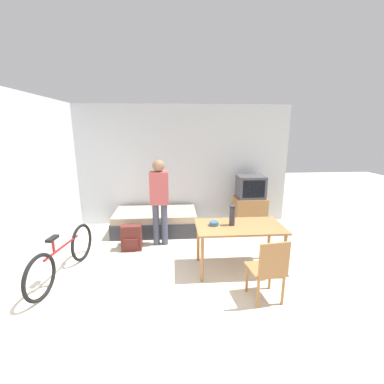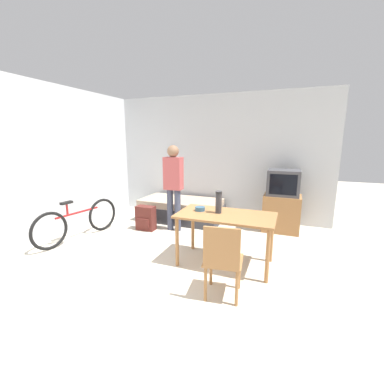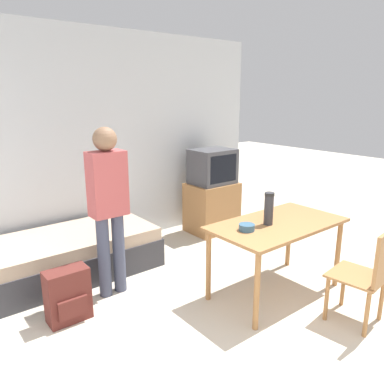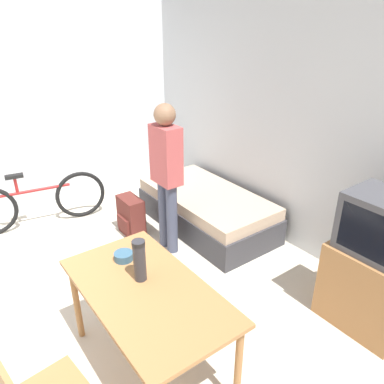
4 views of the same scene
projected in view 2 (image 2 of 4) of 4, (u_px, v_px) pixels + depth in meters
The scene contains 12 objects.
ground_plane at pixel (115, 294), 2.95m from camera, with size 20.00×20.00×0.00m, color beige.
wall_back at pixel (207, 157), 5.79m from camera, with size 5.29×0.06×2.70m.
wall_left at pixel (74, 160), 4.99m from camera, with size 0.06×4.38×2.70m.
daybed at pixel (181, 210), 5.64m from camera, with size 1.77×0.91×0.46m.
tv at pixel (282, 203), 4.91m from camera, with size 0.68×0.52×1.19m.
dining_table at pixel (226, 220), 3.56m from camera, with size 1.33×0.73×0.73m.
wooden_chair at pixel (222, 258), 2.77m from camera, with size 0.47×0.47×0.88m.
bicycle at pixel (78, 221), 4.54m from camera, with size 0.33×1.66×0.72m.
person_standing at pixel (173, 182), 4.85m from camera, with size 0.34×0.22×1.64m.
thermos_flask at pixel (219, 201), 3.57m from camera, with size 0.09×0.09×0.31m.
mate_bowl at pixel (200, 209), 3.71m from camera, with size 0.14×0.14×0.06m.
backpack at pixel (146, 218), 5.01m from camera, with size 0.36×0.23×0.48m.
Camera 2 is at (1.80, -2.15, 1.76)m, focal length 24.00 mm.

